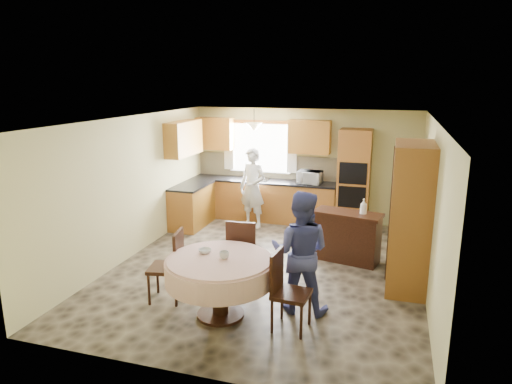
{
  "coord_description": "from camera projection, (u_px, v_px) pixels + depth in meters",
  "views": [
    {
      "loc": [
        1.91,
        -6.92,
        3.09
      ],
      "look_at": [
        -0.29,
        0.3,
        1.24
      ],
      "focal_mm": 32.0,
      "sensor_mm": 36.0,
      "label": 1
    }
  ],
  "objects": [
    {
      "name": "ceiling",
      "position": [
        268.0,
        120.0,
        7.11
      ],
      "size": [
        5.0,
        6.0,
        0.01
      ],
      "primitive_type": "cube",
      "color": "white",
      "rests_on": "wall_back"
    },
    {
      "name": "wall_cab_right",
      "position": [
        309.0,
        137.0,
        9.84
      ],
      "size": [
        0.9,
        0.33,
        0.72
      ],
      "primitive_type": "cube",
      "color": "gold",
      "rests_on": "wall_back"
    },
    {
      "name": "sideboard",
      "position": [
        347.0,
        238.0,
        7.97
      ],
      "size": [
        1.23,
        0.72,
        0.83
      ],
      "primitive_type": "cube",
      "rotation": [
        0.0,
        0.0,
        -0.22
      ],
      "color": "#38190F",
      "rests_on": "floor"
    },
    {
      "name": "chair_back",
      "position": [
        243.0,
        250.0,
        6.88
      ],
      "size": [
        0.51,
        0.51,
        1.09
      ],
      "rotation": [
        0.0,
        0.0,
        3.22
      ],
      "color": "#38190F",
      "rests_on": "floor"
    },
    {
      "name": "pendant",
      "position": [
        254.0,
        127.0,
        9.81
      ],
      "size": [
        0.36,
        0.36,
        0.18
      ],
      "primitive_type": "cone",
      "rotation": [
        3.14,
        0.0,
        0.0
      ],
      "color": "beige",
      "rests_on": "ceiling"
    },
    {
      "name": "counter_back",
      "position": [
        263.0,
        181.0,
        10.24
      ],
      "size": [
        3.3,
        0.64,
        0.04
      ],
      "primitive_type": "cube",
      "color": "black",
      "rests_on": "base_cab_back"
    },
    {
      "name": "oven_lower",
      "position": [
        352.0,
        197.0,
        9.41
      ],
      "size": [
        0.56,
        0.01,
        0.45
      ],
      "primitive_type": "cube",
      "color": "black",
      "rests_on": "oven_tower"
    },
    {
      "name": "counter_left",
      "position": [
        191.0,
        186.0,
        9.79
      ],
      "size": [
        0.64,
        1.2,
        0.04
      ],
      "primitive_type": "cube",
      "color": "black",
      "rests_on": "base_cab_left"
    },
    {
      "name": "person_sink",
      "position": [
        253.0,
        188.0,
        9.74
      ],
      "size": [
        0.72,
        0.58,
        1.72
      ],
      "primitive_type": "imported",
      "rotation": [
        0.0,
        0.0,
        -0.31
      ],
      "color": "silver",
      "rests_on": "floor"
    },
    {
      "name": "bowl_table",
      "position": [
        205.0,
        251.0,
        6.16
      ],
      "size": [
        0.21,
        0.21,
        0.05
      ],
      "primitive_type": "imported",
      "rotation": [
        0.0,
        0.0,
        0.25
      ],
      "color": "#B2B2B2",
      "rests_on": "dining_table"
    },
    {
      "name": "dining_table",
      "position": [
        220.0,
        271.0,
        6.02
      ],
      "size": [
        1.44,
        1.44,
        0.82
      ],
      "color": "#38190F",
      "rests_on": "floor"
    },
    {
      "name": "curtain_left",
      "position": [
        229.0,
        145.0,
        10.53
      ],
      "size": [
        0.22,
        0.02,
        1.15
      ],
      "primitive_type": "cube",
      "color": "white",
      "rests_on": "wall_back"
    },
    {
      "name": "wall_cab_left",
      "position": [
        215.0,
        133.0,
        10.47
      ],
      "size": [
        0.85,
        0.33,
        0.72
      ],
      "primitive_type": "cube",
      "color": "gold",
      "rests_on": "wall_back"
    },
    {
      "name": "bottle_sideboard",
      "position": [
        363.0,
        208.0,
        7.76
      ],
      "size": [
        0.14,
        0.14,
        0.32
      ],
      "primitive_type": "imported",
      "rotation": [
        0.0,
        0.0,
        -0.17
      ],
      "color": "silver",
      "rests_on": "sideboard"
    },
    {
      "name": "microwave",
      "position": [
        310.0,
        177.0,
        9.86
      ],
      "size": [
        0.54,
        0.4,
        0.28
      ],
      "primitive_type": "imported",
      "rotation": [
        0.0,
        0.0,
        -0.12
      ],
      "color": "silver",
      "rests_on": "counter_back"
    },
    {
      "name": "cupboard",
      "position": [
        410.0,
        217.0,
        6.83
      ],
      "size": [
        0.58,
        1.16,
        2.22
      ],
      "primitive_type": "cube",
      "color": "#B0642F",
      "rests_on": "floor"
    },
    {
      "name": "oven_tower",
      "position": [
        354.0,
        179.0,
        9.63
      ],
      "size": [
        0.66,
        0.62,
        2.12
      ],
      "primitive_type": "cube",
      "color": "#B0642F",
      "rests_on": "floor"
    },
    {
      "name": "wall_right",
      "position": [
        431.0,
        209.0,
        6.7
      ],
      "size": [
        0.02,
        6.0,
        2.5
      ],
      "primitive_type": "cube",
      "color": "#C0BB7B",
      "rests_on": "floor"
    },
    {
      "name": "person_dining",
      "position": [
        300.0,
        252.0,
        6.14
      ],
      "size": [
        0.84,
        0.66,
        1.69
      ],
      "primitive_type": "imported",
      "rotation": [
        0.0,
        0.0,
        3.16
      ],
      "color": "#3C4183",
      "rests_on": "floor"
    },
    {
      "name": "chair_right",
      "position": [
        285.0,
        287.0,
        5.75
      ],
      "size": [
        0.48,
        0.48,
        1.03
      ],
      "rotation": [
        0.0,
        0.0,
        1.48
      ],
      "color": "#38190F",
      "rests_on": "floor"
    },
    {
      "name": "window",
      "position": [
        260.0,
        148.0,
        10.38
      ],
      "size": [
        1.4,
        0.03,
        1.1
      ],
      "primitive_type": "cube",
      "color": "white",
      "rests_on": "wall_back"
    },
    {
      "name": "wall_back",
      "position": [
        303.0,
        165.0,
        10.2
      ],
      "size": [
        5.0,
        0.02,
        2.5
      ],
      "primitive_type": "cube",
      "color": "#C0BB7B",
      "rests_on": "floor"
    },
    {
      "name": "bowl_sideboard",
      "position": [
        336.0,
        213.0,
        7.92
      ],
      "size": [
        0.28,
        0.28,
        0.05
      ],
      "primitive_type": "imported",
      "rotation": [
        0.0,
        0.0,
        -0.37
      ],
      "color": "#B2B2B2",
      "rests_on": "sideboard"
    },
    {
      "name": "oven_upper",
      "position": [
        353.0,
        173.0,
        9.29
      ],
      "size": [
        0.56,
        0.01,
        0.45
      ],
      "primitive_type": "cube",
      "color": "black",
      "rests_on": "oven_tower"
    },
    {
      "name": "cup_table",
      "position": [
        224.0,
        255.0,
        5.95
      ],
      "size": [
        0.14,
        0.14,
        0.1
      ],
      "primitive_type": "imported",
      "rotation": [
        0.0,
        0.0,
        0.1
      ],
      "color": "#B2B2B2",
      "rests_on": "dining_table"
    },
    {
      "name": "space_heater",
      "position": [
        404.0,
        253.0,
        7.73
      ],
      "size": [
        0.41,
        0.33,
        0.49
      ],
      "primitive_type": "cube",
      "rotation": [
        0.0,
        0.0,
        -0.24
      ],
      "color": "black",
      "rests_on": "floor"
    },
    {
      "name": "wall_cab_side",
      "position": [
        184.0,
        138.0,
        9.59
      ],
      "size": [
        0.33,
        1.2,
        0.72
      ],
      "primitive_type": "cube",
      "color": "gold",
      "rests_on": "wall_left"
    },
    {
      "name": "base_cab_left",
      "position": [
        192.0,
        206.0,
        9.9
      ],
      "size": [
        0.6,
        1.2,
        0.88
      ],
      "primitive_type": "cube",
      "color": "#B0642F",
      "rests_on": "floor"
    },
    {
      "name": "wall_left",
      "position": [
        132.0,
        187.0,
        8.12
      ],
      "size": [
        0.02,
        6.0,
        2.5
      ],
      "primitive_type": "cube",
      "color": "#C0BB7B",
      "rests_on": "floor"
    },
    {
      "name": "base_cab_back",
      "position": [
        263.0,
        201.0,
        10.35
      ],
      "size": [
        3.3,
        0.6,
        0.88
      ],
      "primitive_type": "cube",
      "color": "#B0642F",
      "rests_on": "floor"
    },
    {
      "name": "chair_left",
      "position": [
        171.0,
        262.0,
        6.49
      ],
      "size": [
        0.53,
        0.53,
        1.04
      ],
      "rotation": [
        0.0,
        0.0,
        -1.38
      ],
      "color": "#38190F",
      "rests_on": "floor"
    },
    {
      "name": "floor",
      "position": [
        267.0,
        269.0,
        7.71
      ],
      "size": [
        5.0,
        6.0,
        0.01
      ],
      "primitive_type": "cube",
      "color": "#6D604C",
      "rests_on": "ground"
    },
    {
      "name": "curtain_right",
      "position": [
        292.0,
        147.0,
        10.11
      ],
      "size": [
        0.22,
        0.02,
        1.15
      ],
      "primitive_type": "cube",
      "color": "white",
      "rests_on": "wall_back"
    },
    {
      "name": "wall_front",
      "position": [
        188.0,
        267.0,
        4.62
      ],
      "size": [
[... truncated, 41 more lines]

